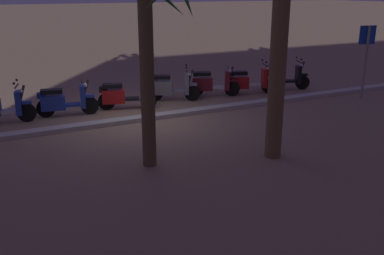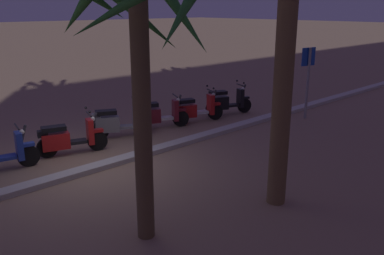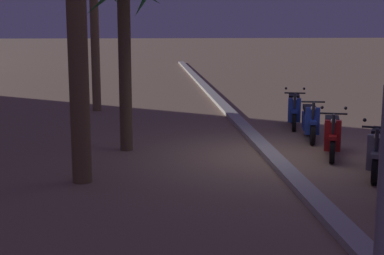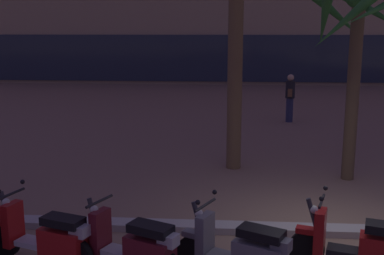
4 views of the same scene
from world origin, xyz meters
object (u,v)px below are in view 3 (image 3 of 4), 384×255
(scooter_grey_mid_rear, at_px, (378,151))
(scooter_blue_mid_centre, at_px, (310,122))
(scooter_red_second_in_line, at_px, (332,135))
(scooter_blue_lead_nearest, at_px, (294,110))

(scooter_grey_mid_rear, xyz_separation_m, scooter_blue_mid_centre, (3.50, 0.31, -0.02))
(scooter_grey_mid_rear, relative_size, scooter_red_second_in_line, 0.92)
(scooter_grey_mid_rear, height_order, scooter_blue_mid_centre, scooter_grey_mid_rear)
(scooter_red_second_in_line, distance_m, scooter_blue_lead_nearest, 3.54)
(scooter_grey_mid_rear, height_order, scooter_red_second_in_line, same)
(scooter_blue_mid_centre, bearing_deg, scooter_grey_mid_rear, -174.95)
(scooter_blue_mid_centre, distance_m, scooter_blue_lead_nearest, 1.75)
(scooter_grey_mid_rear, bearing_deg, scooter_red_second_in_line, 11.46)
(scooter_grey_mid_rear, distance_m, scooter_red_second_in_line, 1.74)
(scooter_grey_mid_rear, xyz_separation_m, scooter_blue_lead_nearest, (5.25, 0.26, 0.01))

